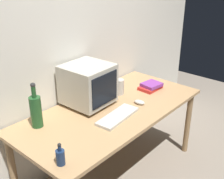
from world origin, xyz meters
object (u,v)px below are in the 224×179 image
at_px(keyboard, 118,116).
at_px(metal_canister, 119,87).
at_px(computer_mouse, 139,102).
at_px(bottle_tall, 36,110).
at_px(bottle_short, 60,157).
at_px(book_stack, 151,86).
at_px(crt_monitor, 88,85).

height_order(keyboard, metal_canister, metal_canister).
distance_m(computer_mouse, bottle_tall, 0.91).
bearing_deg(bottle_short, keyboard, 8.86).
bearing_deg(book_stack, bottle_tall, 167.20).
bearing_deg(keyboard, metal_canister, 32.92).
bearing_deg(keyboard, bottle_tall, 137.64).
bearing_deg(book_stack, metal_canister, 151.33).
height_order(computer_mouse, metal_canister, metal_canister).
relative_size(bottle_tall, book_stack, 1.58).
bearing_deg(bottle_tall, computer_mouse, -24.38).
bearing_deg(bottle_tall, bottle_short, -109.65).
relative_size(crt_monitor, computer_mouse, 4.03).
xyz_separation_m(bottle_tall, metal_canister, (0.87, -0.10, -0.06)).
relative_size(computer_mouse, bottle_tall, 0.27).
xyz_separation_m(crt_monitor, keyboard, (-0.01, -0.35, -0.18)).
distance_m(crt_monitor, bottle_tall, 0.52).
bearing_deg(metal_canister, book_stack, -28.67).
bearing_deg(computer_mouse, bottle_short, 179.11).
bearing_deg(keyboard, computer_mouse, -3.31).
xyz_separation_m(computer_mouse, book_stack, (0.34, 0.11, 0.01)).
height_order(book_stack, metal_canister, metal_canister).
bearing_deg(crt_monitor, book_stack, -19.57).
height_order(computer_mouse, book_stack, book_stack).
xyz_separation_m(keyboard, book_stack, (0.66, 0.12, 0.02)).
bearing_deg(bottle_short, bottle_tall, 70.35).
bearing_deg(book_stack, computer_mouse, -162.38).
bearing_deg(metal_canister, computer_mouse, -99.14).
xyz_separation_m(keyboard, bottle_tall, (-0.51, 0.38, 0.13)).
relative_size(bottle_tall, metal_canister, 2.44).
xyz_separation_m(book_stack, metal_canister, (-0.30, 0.16, 0.04)).
relative_size(crt_monitor, book_stack, 1.75).
distance_m(keyboard, bottle_tall, 0.65).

